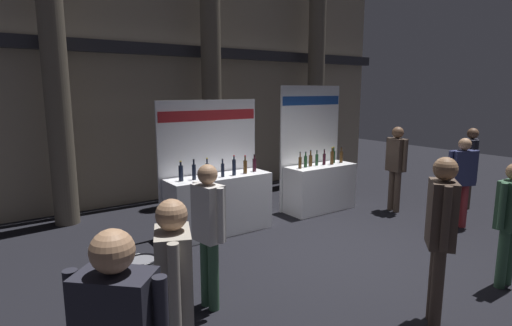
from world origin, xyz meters
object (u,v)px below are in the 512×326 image
visitor_3 (462,175)px  exhibitor_booth_0 (218,199)px  exhibitor_booth_1 (319,181)px  trash_bin (144,284)px  visitor_6 (441,226)px  visitor_0 (510,215)px  visitor_4 (470,161)px  visitor_8 (209,225)px  visitor_2 (396,161)px  visitor_1 (174,290)px

visitor_3 → exhibitor_booth_0: bearing=-9.4°
exhibitor_booth_0 → visitor_3: size_ratio=1.40×
exhibitor_booth_1 → trash_bin: exhibitor_booth_1 is taller
trash_bin → visitor_6: bearing=-39.8°
exhibitor_booth_1 → visitor_0: bearing=-96.2°
visitor_0 → visitor_6: 1.55m
visitor_4 → visitor_8: size_ratio=1.01×
trash_bin → visitor_0: size_ratio=0.39×
visitor_6 → exhibitor_booth_1: bearing=23.1°
visitor_0 → visitor_2: 3.32m
exhibitor_booth_0 → visitor_0: 4.37m
visitor_8 → visitor_3: bearing=-101.0°
visitor_0 → visitor_6: visitor_6 is taller
visitor_0 → visitor_2: size_ratio=0.91×
exhibitor_booth_0 → visitor_8: bearing=-122.0°
visitor_4 → trash_bin: bearing=149.0°
visitor_3 → visitor_4: 1.51m
exhibitor_booth_0 → visitor_3: (3.72, -2.32, 0.38)m
visitor_0 → visitor_1: size_ratio=0.93×
visitor_0 → visitor_1: bearing=175.2°
visitor_6 → visitor_3: bearing=-14.7°
exhibitor_booth_1 → visitor_3: (1.30, -2.32, 0.37)m
exhibitor_booth_0 → visitor_8: (-1.36, -2.17, 0.39)m
visitor_3 → visitor_0: bearing=64.6°
exhibitor_booth_0 → visitor_2: (3.63, -0.98, 0.44)m
visitor_0 → exhibitor_booth_0: bearing=118.1°
exhibitor_booth_1 → visitor_1: exhibitor_booth_1 is taller
trash_bin → visitor_1: (-0.32, -1.64, 0.73)m
visitor_0 → visitor_3: size_ratio=0.97×
visitor_0 → visitor_1: (-4.33, 0.43, 0.10)m
visitor_0 → visitor_3: visitor_3 is taller
visitor_3 → visitor_2: bearing=-63.6°
visitor_1 → visitor_0: bearing=106.8°
visitor_1 → visitor_6: visitor_6 is taller
visitor_1 → visitor_8: 1.60m
visitor_0 → visitor_4: visitor_4 is taller
visitor_4 → visitor_2: bearing=121.6°
visitor_8 → visitor_1: bearing=133.2°
visitor_3 → visitor_4: bearing=-134.7°
exhibitor_booth_1 → visitor_6: exhibitor_booth_1 is taller
visitor_2 → visitor_1: bearing=121.0°
trash_bin → visitor_1: visitor_1 is taller
visitor_8 → visitor_6: bearing=-142.2°
exhibitor_booth_0 → trash_bin: 2.72m
visitor_1 → visitor_2: visitor_2 is taller
visitor_1 → visitor_3: (6.05, 1.13, -0.06)m
visitor_0 → visitor_4: (3.12, 2.14, 0.07)m
exhibitor_booth_1 → visitor_1: size_ratio=1.49×
trash_bin → visitor_3: 5.79m
visitor_4 → visitor_6: 5.12m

